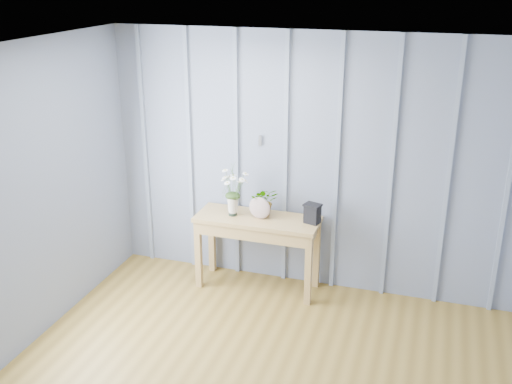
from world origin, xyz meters
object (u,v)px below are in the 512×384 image
(daisy_vase, at_px, (233,184))
(felt_disc_vessel, at_px, (260,208))
(sideboard, at_px, (258,228))
(carved_box, at_px, (312,213))

(daisy_vase, distance_m, felt_disc_vessel, 0.35)
(sideboard, xyz_separation_m, felt_disc_vessel, (0.03, -0.02, 0.22))
(daisy_vase, relative_size, felt_disc_vessel, 2.39)
(sideboard, bearing_deg, felt_disc_vessel, -37.60)
(felt_disc_vessel, distance_m, carved_box, 0.51)
(sideboard, relative_size, carved_box, 6.32)
(sideboard, distance_m, carved_box, 0.57)
(felt_disc_vessel, height_order, carved_box, felt_disc_vessel)
(daisy_vase, bearing_deg, sideboard, 4.22)
(sideboard, height_order, carved_box, carved_box)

